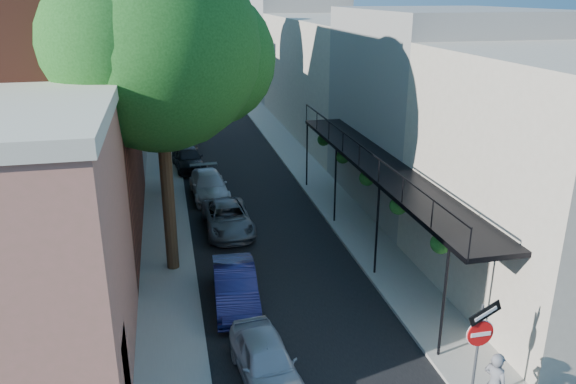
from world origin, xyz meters
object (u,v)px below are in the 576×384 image
parked_car_e (188,158)px  parked_car_f (187,135)px  parked_car_c (228,218)px  parked_car_b (235,286)px  oak_near (170,50)px  oak_mid (167,52)px  parked_car_a (266,361)px  oak_far (164,17)px  sign_post (480,338)px  parked_car_d (209,185)px

parked_car_e → parked_car_f: parked_car_e is taller
parked_car_c → parked_car_b: bearing=-95.7°
parked_car_c → parked_car_f: (-1.00, 15.06, 0.06)m
oak_near → parked_car_e: 14.27m
parked_car_c → parked_car_e: 9.47m
parked_car_b → parked_car_c: bearing=88.7°
oak_mid → parked_car_a: size_ratio=2.86×
oak_far → parked_car_a: 25.41m
parked_car_b → oak_near: bearing=118.7°
sign_post → oak_mid: size_ratio=0.29×
parked_car_a → parked_car_b: parked_car_b is taller
sign_post → oak_near: oak_near is taller
sign_post → parked_car_a: (-4.74, 2.13, -1.43)m
sign_post → oak_near: bearing=125.1°
sign_post → oak_near: 12.77m
parked_car_a → parked_car_b: 4.03m
sign_post → oak_mid: oak_mid is taller
parked_car_b → parked_car_e: bearing=95.8°
parked_car_d → oak_mid: bearing=157.2°
parked_car_d → parked_car_e: parked_car_e is taller
parked_car_a → parked_car_e: bearing=87.7°
oak_near → oak_far: bearing=90.0°
oak_mid → parked_car_e: oak_mid is taller
oak_near → parked_car_c: (1.97, 2.90, -7.30)m
parked_car_a → parked_car_f: parked_car_f is taller
oak_far → parked_car_e: oak_far is taller
parked_car_b → parked_car_e: (-0.74, 15.43, 0.03)m
parked_car_a → parked_car_b: size_ratio=0.92×
parked_car_b → parked_car_f: size_ratio=1.00×
oak_far → parked_car_b: oak_far is taller
oak_near → parked_car_c: 8.09m
oak_far → oak_near: bearing=-90.0°
oak_far → parked_car_c: size_ratio=2.84×
oak_far → oak_mid: bearing=-90.4°
oak_mid → parked_car_d: size_ratio=2.44×
oak_mid → parked_car_d: bearing=-20.0°
oak_mid → oak_far: size_ratio=0.86×
oak_mid → parked_car_b: (1.56, -11.11, -6.42)m
sign_post → parked_car_a: sign_post is taller
parked_car_b → parked_car_d: parked_car_b is taller
parked_car_b → parked_car_d: size_ratio=0.93×
oak_near → parked_car_f: size_ratio=2.93×
oak_near → parked_car_e: size_ratio=2.90×
parked_car_b → parked_car_f: bearing=94.5°
parked_car_c → oak_far: bearing=96.5°
parked_car_c → parked_car_e: (-1.20, 9.39, 0.09)m
parked_car_a → parked_car_c: parked_car_a is taller
oak_near → parked_car_b: bearing=-64.3°
parked_car_e → parked_car_f: 5.68m
oak_far → parked_car_b: 21.59m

